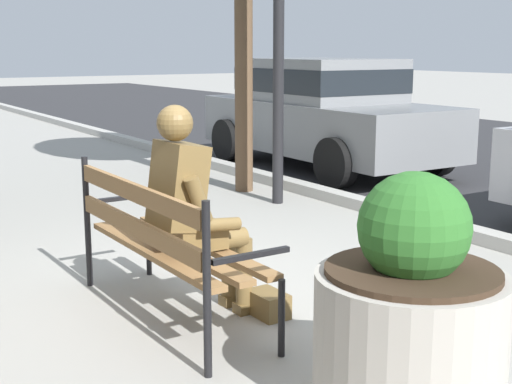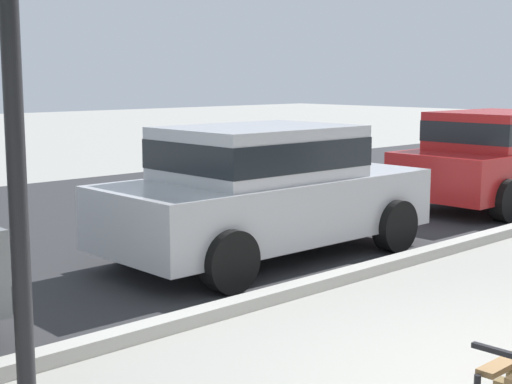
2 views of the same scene
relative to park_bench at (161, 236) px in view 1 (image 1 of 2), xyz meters
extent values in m
plane|color=#9E9B93|center=(-0.03, 0.27, -0.54)|extent=(80.00, 80.00, 0.00)
cube|color=#B2AFA8|center=(-0.03, 3.17, -0.48)|extent=(60.00, 0.20, 0.12)
cube|color=olive|center=(0.00, -0.07, -0.09)|extent=(1.70, 0.12, 0.04)
cube|color=olive|center=(0.00, 0.11, -0.09)|extent=(1.70, 0.12, 0.04)
cube|color=olive|center=(0.00, 0.29, -0.09)|extent=(1.70, 0.12, 0.04)
cube|color=olive|center=(0.00, -0.16, 0.08)|extent=(1.70, 0.05, 0.11)
cube|color=olive|center=(0.00, -0.16, 0.30)|extent=(1.70, 0.05, 0.11)
cylinder|color=black|center=(-0.88, 0.30, -0.32)|extent=(0.04, 0.04, 0.45)
cylinder|color=black|center=(-0.88, -0.17, -0.07)|extent=(0.04, 0.04, 0.95)
cube|color=black|center=(-0.88, 0.10, 0.08)|extent=(0.04, 0.48, 0.03)
cylinder|color=black|center=(0.88, 0.31, -0.32)|extent=(0.04, 0.04, 0.45)
cylinder|color=black|center=(0.88, -0.16, -0.07)|extent=(0.04, 0.04, 0.95)
cube|color=black|center=(0.88, 0.11, 0.08)|extent=(0.04, 0.48, 0.03)
cube|color=brown|center=(0.11, 0.17, 0.02)|extent=(0.34, 0.33, 0.16)
cube|color=brown|center=(0.11, 0.07, 0.34)|extent=(0.36, 0.30, 0.55)
sphere|color=brown|center=(0.11, 0.06, 0.72)|extent=(0.22, 0.22, 0.22)
cylinder|color=brown|center=(-0.11, 0.09, 0.29)|extent=(0.09, 0.18, 0.29)
cylinder|color=brown|center=(-0.12, 0.23, 0.12)|extent=(0.08, 0.27, 0.10)
cylinder|color=brown|center=(0.33, 0.09, 0.29)|extent=(0.09, 0.18, 0.29)
cylinder|color=brown|center=(0.34, 0.23, 0.12)|extent=(0.08, 0.27, 0.10)
cylinder|color=brown|center=(0.02, 0.31, -0.02)|extent=(0.14, 0.37, 0.14)
cylinder|color=brown|center=(0.02, 0.49, -0.29)|extent=(0.11, 0.11, 0.50)
cube|color=brown|center=(0.02, 0.55, -0.51)|extent=(0.11, 0.24, 0.07)
cylinder|color=brown|center=(0.20, 0.31, -0.02)|extent=(0.14, 0.37, 0.14)
cylinder|color=brown|center=(0.20, 0.49, -0.29)|extent=(0.11, 0.11, 0.50)
cube|color=brown|center=(0.20, 0.55, -0.51)|extent=(0.11, 0.24, 0.07)
cube|color=brown|center=(0.33, 0.59, -0.46)|extent=(0.28, 0.18, 0.16)
cylinder|color=#A8A399|center=(1.69, 0.48, -0.21)|extent=(0.91, 0.91, 0.67)
cylinder|color=#38281C|center=(1.69, 0.48, 0.14)|extent=(0.82, 0.82, 0.03)
sphere|color=#2D6B28|center=(1.69, 0.48, 0.35)|extent=(0.52, 0.52, 0.52)
cylinder|color=brown|center=(-3.30, 2.65, 0.98)|extent=(0.21, 0.21, 3.05)
cube|color=slate|center=(-4.11, 4.52, 0.07)|extent=(4.12, 1.75, 0.70)
cube|color=slate|center=(-4.26, 4.52, 0.72)|extent=(2.15, 1.59, 0.60)
cube|color=black|center=(-4.26, 4.52, 0.72)|extent=(2.16, 1.61, 0.33)
cylinder|color=black|center=(-2.77, 5.35, -0.22)|extent=(0.64, 0.23, 0.64)
cylinder|color=black|center=(-2.79, 3.65, -0.22)|extent=(0.64, 0.23, 0.64)
cylinder|color=black|center=(-5.43, 5.39, -0.22)|extent=(0.64, 0.23, 0.64)
cylinder|color=black|center=(-5.45, 3.69, -0.22)|extent=(0.64, 0.23, 0.64)
cylinder|color=black|center=(-2.49, 2.59, 1.26)|extent=(0.12, 0.12, 3.60)
camera|label=1|loc=(3.96, -1.83, 1.15)|focal=50.06mm
camera|label=2|loc=(-4.62, -1.83, 1.58)|focal=53.56mm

